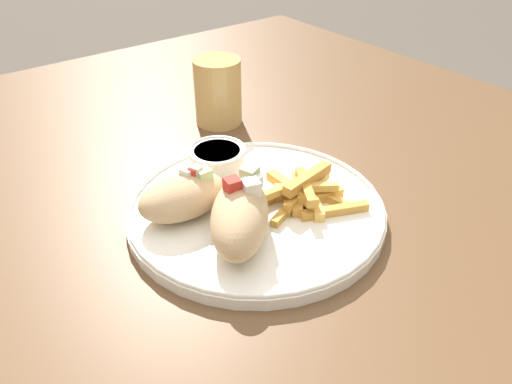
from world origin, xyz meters
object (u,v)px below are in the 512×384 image
pita_sandwich_far (183,196)px  water_glass (218,95)px  sauce_ramekin (217,159)px  pita_sandwich_near (240,215)px  plate (256,209)px  fries_pile (303,194)px

pita_sandwich_far → water_glass: bearing=49.5°
pita_sandwich_far → sauce_ramekin: 0.10m
pita_sandwich_near → plate: bearing=-12.8°
pita_sandwich_near → pita_sandwich_far: bearing=59.4°
pita_sandwich_far → sauce_ramekin: bearing=34.1°
pita_sandwich_far → sauce_ramekin: pita_sandwich_far is taller
plate → water_glass: bearing=65.6°
plate → pita_sandwich_far: pita_sandwich_far is taller
fries_pile → water_glass: (0.06, 0.27, 0.02)m
sauce_ramekin → pita_sandwich_near: bearing=-113.8°
fries_pile → water_glass: water_glass is taller
pita_sandwich_near → water_glass: water_glass is taller
pita_sandwich_far → water_glass: 0.27m
sauce_ramekin → water_glass: bearing=55.5°
pita_sandwich_near → water_glass: bearing=11.0°
sauce_ramekin → pita_sandwich_far: bearing=-148.0°
sauce_ramekin → water_glass: water_glass is taller
pita_sandwich_near → sauce_ramekin: 0.14m
pita_sandwich_near → sauce_ramekin: size_ratio=1.84×
pita_sandwich_near → fries_pile: (0.10, 0.01, -0.02)m
plate → fries_pile: 0.06m
pita_sandwich_near → fries_pile: bearing=-44.2°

